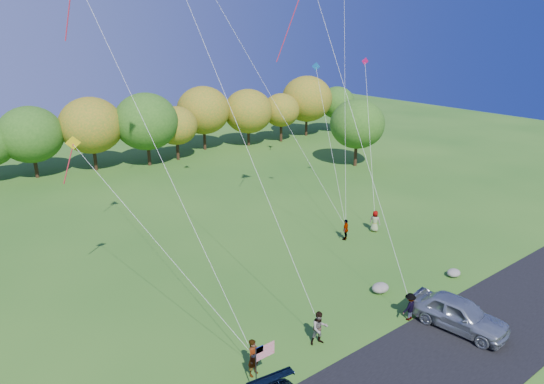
% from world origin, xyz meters
% --- Properties ---
extents(ground, '(140.00, 140.00, 0.00)m').
position_xyz_m(ground, '(0.00, 0.00, 0.00)').
color(ground, '#275A19').
rests_on(ground, ground).
extents(asphalt_lane, '(44.00, 6.00, 0.06)m').
position_xyz_m(asphalt_lane, '(0.00, -4.00, 0.03)').
color(asphalt_lane, black).
rests_on(asphalt_lane, ground).
extents(treeline, '(77.85, 28.14, 8.02)m').
position_xyz_m(treeline, '(2.35, 36.10, 4.64)').
color(treeline, '#3C2315').
rests_on(treeline, ground).
extents(minivan_silver, '(2.69, 5.15, 1.67)m').
position_xyz_m(minivan_silver, '(5.17, -2.85, 0.90)').
color(minivan_silver, '#A3AAAD').
rests_on(minivan_silver, asphalt_lane).
extents(flyer_a, '(0.76, 0.61, 1.80)m').
position_xyz_m(flyer_a, '(-5.20, 0.70, 0.90)').
color(flyer_a, '#4C4C59').
rests_on(flyer_a, ground).
extents(flyer_b, '(1.03, 0.92, 1.77)m').
position_xyz_m(flyer_b, '(-1.35, 0.57, 0.88)').
color(flyer_b, '#4C4C59').
rests_on(flyer_b, ground).
extents(flyer_c, '(1.03, 0.62, 1.55)m').
position_xyz_m(flyer_c, '(3.86, -0.80, 0.77)').
color(flyer_c, '#4C4C59').
rests_on(flyer_c, ground).
extents(flyer_d, '(0.99, 0.81, 1.58)m').
position_xyz_m(flyer_d, '(8.62, 8.51, 0.79)').
color(flyer_d, '#4C4C59').
rests_on(flyer_d, ground).
extents(flyer_e, '(0.84, 0.96, 1.65)m').
position_xyz_m(flyer_e, '(11.48, 8.23, 0.83)').
color(flyer_e, '#4C4C59').
rests_on(flyer_e, ground).
extents(flag_assembly, '(0.97, 0.63, 2.63)m').
position_xyz_m(flag_assembly, '(-5.78, -0.70, 1.98)').
color(flag_assembly, black).
rests_on(flag_assembly, ground).
extents(boulder_near, '(1.11, 0.87, 0.55)m').
position_xyz_m(boulder_near, '(4.84, 1.99, 0.28)').
color(boulder_near, gray).
rests_on(boulder_near, ground).
extents(boulder_far, '(0.91, 0.76, 0.47)m').
position_xyz_m(boulder_far, '(9.97, 0.46, 0.24)').
color(boulder_far, gray).
rests_on(boulder_far, ground).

